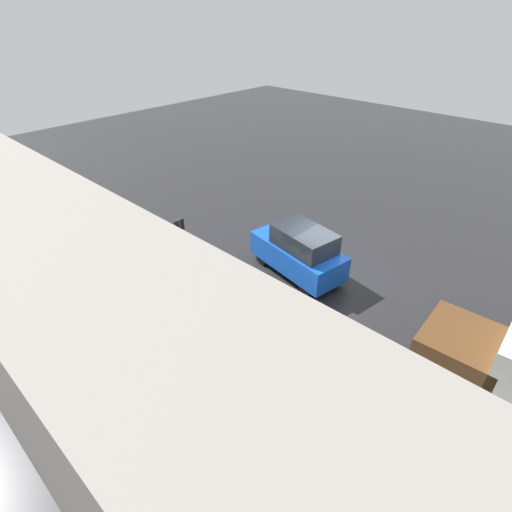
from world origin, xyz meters
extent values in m
plane|color=black|center=(0.00, 0.00, 0.00)|extent=(60.00, 60.00, 0.00)
cube|color=slate|center=(0.00, 4.20, 0.02)|extent=(24.00, 3.20, 0.04)
cube|color=blue|center=(1.16, 0.50, 0.79)|extent=(4.13, 2.32, 0.99)
cube|color=#1E232B|center=(0.85, 0.55, 1.67)|extent=(2.55, 1.86, 0.77)
cylinder|color=black|center=(2.54, 0.99, 0.30)|extent=(0.63, 0.32, 0.60)
cylinder|color=black|center=(2.31, -0.42, 0.30)|extent=(0.63, 0.32, 0.60)
cylinder|color=black|center=(0.00, 1.42, 0.30)|extent=(0.63, 0.32, 0.60)
cylinder|color=black|center=(-0.23, 0.01, 0.30)|extent=(0.63, 0.32, 0.60)
cube|color=#513319|center=(-5.46, 1.94, 1.15)|extent=(2.11, 2.19, 1.50)
cylinder|color=black|center=(-5.62, 2.82, 0.40)|extent=(0.81, 0.32, 0.80)
cylinder|color=black|center=(-5.53, 1.06, 0.40)|extent=(0.81, 0.32, 0.80)
cylinder|color=gold|center=(3.05, 3.20, 0.31)|extent=(0.22, 0.22, 0.62)
sphere|color=gold|center=(3.05, 3.20, 0.67)|extent=(0.26, 0.26, 0.26)
cylinder|color=gold|center=(2.89, 3.20, 0.38)|extent=(0.10, 0.09, 0.09)
cylinder|color=gold|center=(3.21, 3.20, 0.38)|extent=(0.10, 0.09, 0.09)
cylinder|color=#2D2D2D|center=(3.05, 3.20, 0.03)|extent=(0.31, 0.31, 0.06)
cube|color=#1E8C4C|center=(4.08, 3.12, 0.73)|extent=(0.27, 0.38, 0.55)
sphere|color=tan|center=(4.08, 3.12, 1.11)|extent=(0.22, 0.22, 0.22)
cylinder|color=#1E1E2D|center=(4.07, 3.03, 0.23)|extent=(0.13, 0.13, 0.45)
cylinder|color=#1E1E2D|center=(4.09, 3.21, 0.23)|extent=(0.13, 0.13, 0.45)
cylinder|color=#1E8C4C|center=(4.06, 2.88, 0.73)|extent=(0.09, 0.09, 0.50)
cylinder|color=#1E8C4C|center=(4.10, 3.36, 0.73)|extent=(0.09, 0.09, 0.50)
cylinder|color=#B7BABF|center=(-6.04, 5.67, 0.53)|extent=(0.04, 0.04, 1.05)
cylinder|color=#B7BABF|center=(-2.73, 5.67, 0.53)|extent=(0.04, 0.04, 1.05)
cylinder|color=#B7BABF|center=(0.58, 5.67, 0.53)|extent=(0.04, 0.04, 1.05)
cylinder|color=#B7BABF|center=(3.89, 5.67, 0.53)|extent=(0.04, 0.04, 1.05)
cylinder|color=#B7BABF|center=(-1.07, 5.67, 1.00)|extent=(9.93, 0.04, 0.04)
cylinder|color=#B7BABF|center=(-1.07, 5.67, 0.58)|extent=(9.93, 0.04, 0.04)
cylinder|color=#4C4C51|center=(4.39, 3.62, 1.20)|extent=(0.07, 0.07, 2.40)
cube|color=black|center=(4.39, 3.62, 2.15)|extent=(0.04, 0.44, 0.44)
cube|color=gray|center=(-2.05, 9.81, 3.38)|extent=(15.84, 2.40, 6.75)
camera|label=1|loc=(-6.67, 11.24, 9.22)|focal=28.00mm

